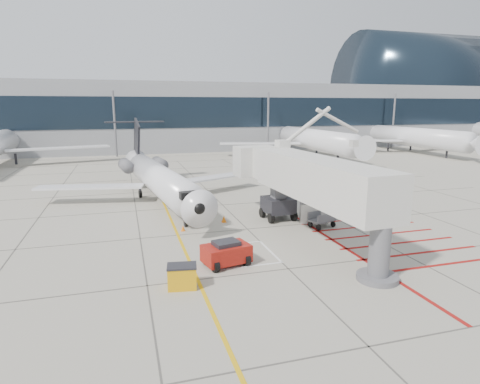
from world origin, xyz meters
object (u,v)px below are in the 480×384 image
object	(u,v)px
regional_jet	(164,167)
pushback_tug	(226,252)
jet_bridge	(317,187)
spill_bin	(182,276)

from	to	relation	value
regional_jet	pushback_tug	world-z (taller)	regional_jet
jet_bridge	pushback_tug	distance (m)	7.93
pushback_tug	jet_bridge	bearing A→B (deg)	5.79
pushback_tug	spill_bin	xyz separation A→B (m)	(-2.95, -2.35, -0.15)
regional_jet	pushback_tug	bearing A→B (deg)	-89.82
regional_jet	spill_bin	world-z (taller)	regional_jet
jet_bridge	pushback_tug	world-z (taller)	jet_bridge
pushback_tug	spill_bin	bearing A→B (deg)	-153.76
regional_jet	spill_bin	bearing A→B (deg)	-100.51
jet_bridge	pushback_tug	bearing A→B (deg)	-165.32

